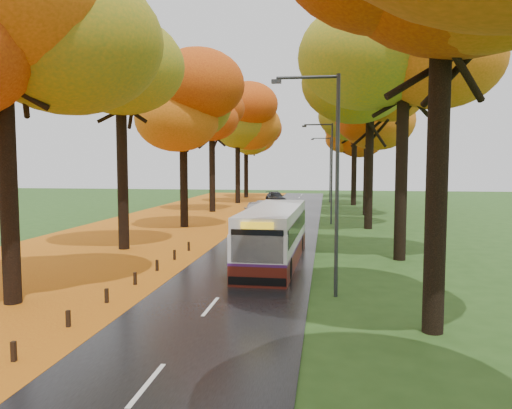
% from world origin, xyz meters
% --- Properties ---
extents(ground, '(160.00, 160.00, 0.00)m').
position_xyz_m(ground, '(0.00, 0.00, 0.00)').
color(ground, '#284C19').
rests_on(ground, ground).
extents(road, '(6.50, 90.00, 0.04)m').
position_xyz_m(road, '(0.00, 25.00, 0.02)').
color(road, black).
rests_on(road, ground).
extents(centre_line, '(0.12, 90.00, 0.01)m').
position_xyz_m(centre_line, '(0.00, 25.00, 0.04)').
color(centre_line, silver).
rests_on(centre_line, road).
extents(leaf_verge, '(12.00, 90.00, 0.02)m').
position_xyz_m(leaf_verge, '(-9.00, 25.00, 0.01)').
color(leaf_verge, '#9A390E').
rests_on(leaf_verge, ground).
extents(leaf_drift, '(0.90, 90.00, 0.01)m').
position_xyz_m(leaf_drift, '(-3.05, 25.00, 0.04)').
color(leaf_drift, orange).
rests_on(leaf_drift, road).
extents(trees_left, '(9.20, 74.00, 13.88)m').
position_xyz_m(trees_left, '(-7.18, 27.06, 9.53)').
color(trees_left, black).
rests_on(trees_left, ground).
extents(trees_right, '(9.30, 74.20, 13.96)m').
position_xyz_m(trees_right, '(7.19, 26.91, 9.69)').
color(trees_right, black).
rests_on(trees_right, ground).
extents(bollard_row, '(0.11, 23.51, 0.52)m').
position_xyz_m(bollard_row, '(-3.70, 4.70, 0.26)').
color(bollard_row, black).
rests_on(bollard_row, ground).
extents(streetlamp_near, '(2.45, 0.18, 8.00)m').
position_xyz_m(streetlamp_near, '(3.95, 8.00, 4.71)').
color(streetlamp_near, '#333538').
rests_on(streetlamp_near, ground).
extents(streetlamp_mid, '(2.45, 0.18, 8.00)m').
position_xyz_m(streetlamp_mid, '(3.95, 30.00, 4.71)').
color(streetlamp_mid, '#333538').
rests_on(streetlamp_mid, ground).
extents(streetlamp_far, '(2.45, 0.18, 8.00)m').
position_xyz_m(streetlamp_far, '(3.95, 52.00, 4.71)').
color(streetlamp_far, '#333538').
rests_on(streetlamp_far, ground).
extents(bus, '(2.59, 10.30, 2.70)m').
position_xyz_m(bus, '(1.33, 13.75, 1.45)').
color(bus, '#4C140B').
rests_on(bus, road).
extents(car_white, '(2.17, 4.64, 1.54)m').
position_xyz_m(car_white, '(-2.29, 32.33, 0.81)').
color(car_white, '#BCBCC0').
rests_on(car_white, road).
extents(car_silver, '(2.27, 3.96, 1.23)m').
position_xyz_m(car_silver, '(-2.16, 36.89, 0.66)').
color(car_silver, gray).
rests_on(car_silver, road).
extents(car_dark, '(3.12, 4.93, 1.33)m').
position_xyz_m(car_dark, '(-2.35, 49.91, 0.71)').
color(car_dark, black).
rests_on(car_dark, road).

